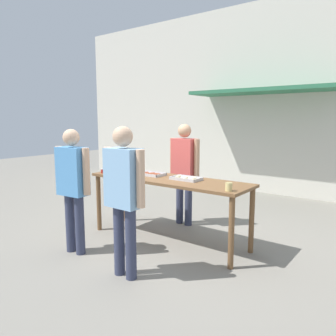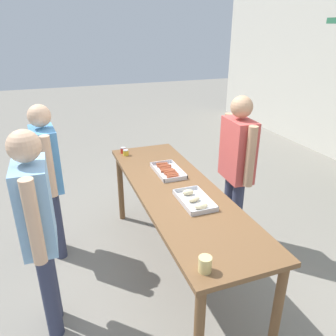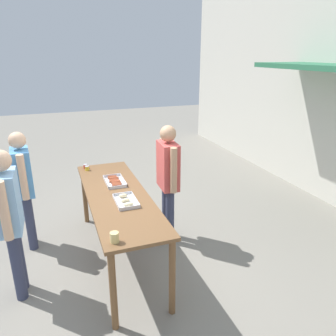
{
  "view_description": "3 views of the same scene",
  "coord_description": "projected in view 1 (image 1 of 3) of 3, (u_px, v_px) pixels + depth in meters",
  "views": [
    {
      "loc": [
        2.8,
        -3.73,
        1.78
      ],
      "look_at": [
        0.0,
        0.0,
        1.09
      ],
      "focal_mm": 35.0,
      "sensor_mm": 36.0,
      "label": 1
    },
    {
      "loc": [
        2.51,
        -1.0,
        2.32
      ],
      "look_at": [
        -0.38,
        0.05,
        0.99
      ],
      "focal_mm": 35.0,
      "sensor_mm": 36.0,
      "label": 2
    },
    {
      "loc": [
        3.76,
        -0.68,
        2.62
      ],
      "look_at": [
        -0.24,
        0.77,
        1.11
      ],
      "focal_mm": 35.0,
      "sensor_mm": 36.0,
      "label": 3
    }
  ],
  "objects": [
    {
      "name": "building_facade_back",
      "position": [
        269.0,
        99.0,
        7.69
      ],
      "size": [
        12.0,
        1.11,
        4.5
      ],
      "color": "beige",
      "rests_on": "ground"
    },
    {
      "name": "food_tray_sausages",
      "position": [
        150.0,
        174.0,
        5.0
      ],
      "size": [
        0.45,
        0.25,
        0.04
      ],
      "color": "silver",
      "rests_on": "serving_table"
    },
    {
      "name": "person_server_behind_table",
      "position": [
        184.0,
        165.0,
        5.48
      ],
      "size": [
        0.59,
        0.25,
        1.7
      ],
      "rotation": [
        0.0,
        0.0,
        -0.05
      ],
      "color": "#333851",
      "rests_on": "ground"
    },
    {
      "name": "beer_cup",
      "position": [
        229.0,
        187.0,
        3.89
      ],
      "size": [
        0.08,
        0.08,
        0.1
      ],
      "color": "#DBC67A",
      "rests_on": "serving_table"
    },
    {
      "name": "person_customer_with_cup",
      "position": [
        124.0,
        189.0,
        3.6
      ],
      "size": [
        0.6,
        0.23,
        1.71
      ],
      "rotation": [
        0.0,
        0.0,
        3.13
      ],
      "color": "#333851",
      "rests_on": "ground"
    },
    {
      "name": "condiment_jar_ketchup",
      "position": [
        107.0,
        171.0,
        5.14
      ],
      "size": [
        0.06,
        0.06,
        0.07
      ],
      "color": "gold",
      "rests_on": "serving_table"
    },
    {
      "name": "serving_table",
      "position": [
        168.0,
        186.0,
        4.76
      ],
      "size": [
        2.46,
        0.74,
        0.94
      ],
      "color": "brown",
      "rests_on": "ground"
    },
    {
      "name": "ground_plane",
      "position": [
        168.0,
        240.0,
        4.88
      ],
      "size": [
        24.0,
        24.0,
        0.0
      ],
      "primitive_type": "plane",
      "color": "gray"
    },
    {
      "name": "condiment_jar_mustard",
      "position": [
        103.0,
        171.0,
        5.19
      ],
      "size": [
        0.06,
        0.06,
        0.07
      ],
      "color": "#B22319",
      "rests_on": "serving_table"
    },
    {
      "name": "food_tray_buns",
      "position": [
        186.0,
        179.0,
        4.6
      ],
      "size": [
        0.42,
        0.24,
        0.06
      ],
      "color": "silver",
      "rests_on": "serving_table"
    },
    {
      "name": "person_customer_holding_hotdog",
      "position": [
        73.0,
        180.0,
        4.28
      ],
      "size": [
        0.59,
        0.26,
        1.66
      ],
      "rotation": [
        0.0,
        0.0,
        3.23
      ],
      "color": "#333851",
      "rests_on": "ground"
    }
  ]
}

